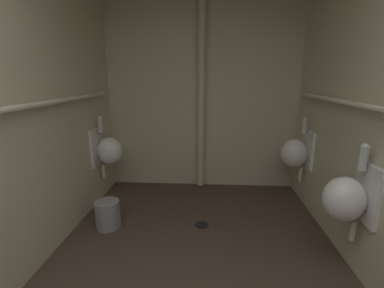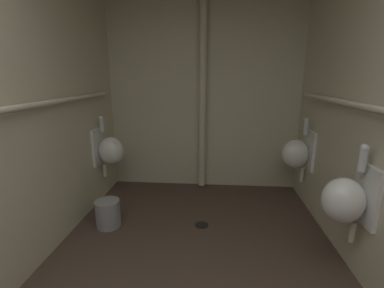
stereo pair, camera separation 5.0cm
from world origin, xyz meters
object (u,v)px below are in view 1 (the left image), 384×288
urinal_right_mid (347,198)px  floor_drain (202,225)px  urinal_left_mid (108,150)px  urinal_right_far (296,152)px  standpipe_back_wall (201,87)px  waste_bin (108,214)px

urinal_right_mid → floor_drain: 1.39m
urinal_right_mid → floor_drain: size_ratio=5.39×
urinal_left_mid → urinal_right_far: bearing=1.1°
urinal_right_far → standpipe_back_wall: (-1.12, 0.44, 0.72)m
urinal_right_mid → waste_bin: bearing=165.2°
urinal_right_mid → standpipe_back_wall: standpipe_back_wall is taller
urinal_right_far → floor_drain: urinal_right_far is taller
standpipe_back_wall → waste_bin: size_ratio=9.50×
urinal_right_far → waste_bin: urinal_right_far is taller
urinal_left_mid → standpipe_back_wall: (1.10, 0.48, 0.72)m
urinal_left_mid → floor_drain: size_ratio=5.39×
urinal_left_mid → standpipe_back_wall: size_ratio=0.28×
urinal_right_far → urinal_left_mid: bearing=-178.9°
urinal_left_mid → urinal_right_mid: size_ratio=1.00×
urinal_right_mid → waste_bin: size_ratio=2.68×
waste_bin → standpipe_back_wall: bearing=50.4°
floor_drain → urinal_left_mid: bearing=155.3°
urinal_left_mid → floor_drain: (1.14, -0.53, -0.64)m
urinal_left_mid → waste_bin: (0.19, -0.62, -0.50)m
urinal_left_mid → urinal_right_far: size_ratio=1.00×
urinal_left_mid → waste_bin: urinal_left_mid is taller
urinal_left_mid → floor_drain: urinal_left_mid is taller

